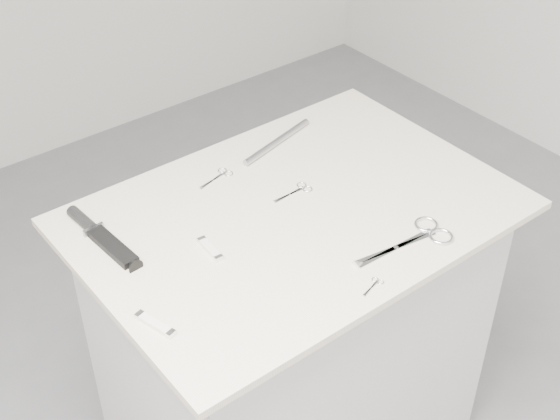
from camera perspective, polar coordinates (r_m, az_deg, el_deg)
plinth at (r=2.14m, az=0.97°, el=-10.04°), size 0.90×0.60×0.90m
display_board at (r=1.82m, az=1.12°, el=-0.25°), size 1.00×0.70×0.02m
large_shears at (r=1.76m, az=10.23°, el=-1.93°), size 0.25×0.11×0.01m
embroidery_scissors_a at (r=1.88m, az=1.29°, el=1.43°), size 0.11×0.05×0.00m
embroidery_scissors_b at (r=1.93m, az=-4.45°, el=2.49°), size 0.10×0.05×0.00m
tiny_scissors at (r=1.63m, az=6.89°, el=-5.46°), size 0.07×0.03×0.00m
sheathed_knife at (r=1.78m, az=-13.13°, el=-1.71°), size 0.06×0.25×0.03m
pocket_knife_a at (r=1.55m, az=-9.13°, el=-8.25°), size 0.04×0.10×0.01m
pocket_knife_b at (r=1.71m, az=-5.15°, el=-2.86°), size 0.02×0.09×0.01m
metal_rail at (r=2.04m, az=-0.22°, el=5.03°), size 0.25×0.08×0.02m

